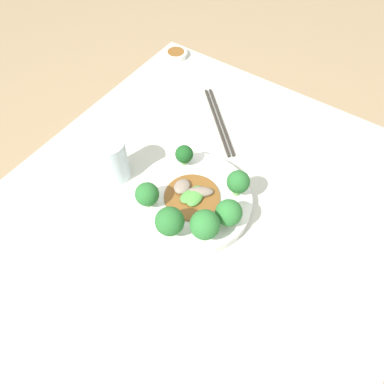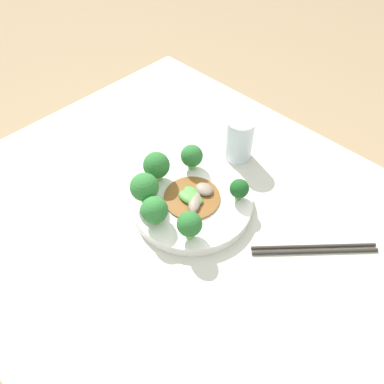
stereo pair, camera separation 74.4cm
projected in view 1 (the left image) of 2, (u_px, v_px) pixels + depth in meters
name	position (u px, v px, depth m)	size (l,w,h in m)	color
ground_plane	(196.00, 319.00, 1.39)	(8.00, 8.00, 0.00)	#9E8460
table	(197.00, 281.00, 1.10)	(0.97, 0.86, 0.72)	#B7BCAD
plate	(192.00, 201.00, 0.81)	(0.26, 0.26, 0.02)	white
broccoli_northwest	(238.00, 182.00, 0.77)	(0.05, 0.05, 0.06)	#7AAD5B
broccoli_north	(229.00, 213.00, 0.73)	(0.05, 0.05, 0.06)	#70A356
broccoli_southeast	(147.00, 194.00, 0.76)	(0.05, 0.05, 0.06)	#7AAD5B
broccoli_southwest	(184.00, 154.00, 0.83)	(0.04, 0.04, 0.05)	#70A356
broccoli_east	(170.00, 222.00, 0.72)	(0.06, 0.06, 0.07)	#89B76B
broccoli_northeast	(205.00, 225.00, 0.71)	(0.06, 0.06, 0.07)	#70A356
stirfry_center	(192.00, 194.00, 0.80)	(0.12, 0.12, 0.02)	brown
drinking_glass	(113.00, 160.00, 0.82)	(0.06, 0.06, 0.11)	silver
chopsticks	(219.00, 121.00, 0.96)	(0.18, 0.19, 0.01)	#2D2823
sauce_dish	(176.00, 54.00, 1.13)	(0.07, 0.07, 0.02)	white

